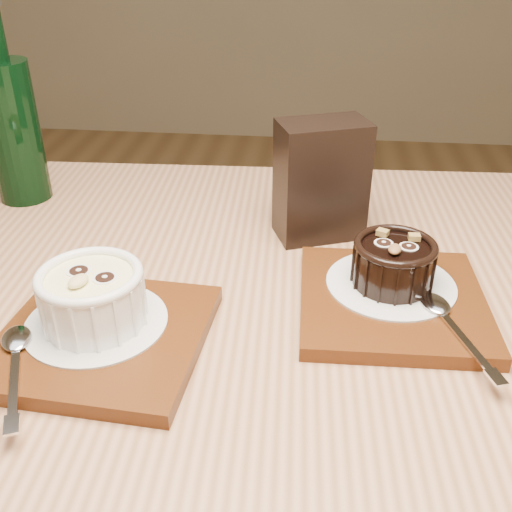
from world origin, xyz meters
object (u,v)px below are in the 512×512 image
at_px(green_bottle, 12,127).
at_px(tray_right, 392,301).
at_px(table, 229,394).
at_px(condiment_stand, 321,181).
at_px(ramekin_white, 92,295).
at_px(tray_left, 103,338).
at_px(ramekin_dark, 394,261).

bearing_deg(green_bottle, tray_right, -24.18).
relative_size(table, condiment_stand, 8.80).
relative_size(tray_right, green_bottle, 0.70).
bearing_deg(ramekin_white, green_bottle, 142.23).
xyz_separation_m(table, green_bottle, (-0.32, 0.26, 0.19)).
distance_m(table, condiment_stand, 0.26).
bearing_deg(tray_right, tray_left, -162.00).
relative_size(tray_left, ramekin_white, 1.90).
relative_size(table, ramekin_white, 13.00).
bearing_deg(tray_right, table, -164.63).
height_order(tray_left, ramekin_white, ramekin_white).
distance_m(tray_left, ramekin_dark, 0.29).
distance_m(tray_right, ramekin_dark, 0.04).
xyz_separation_m(tray_right, green_bottle, (-0.48, 0.21, 0.09)).
xyz_separation_m(table, ramekin_dark, (0.16, 0.06, 0.13)).
height_order(table, tray_left, tray_left).
xyz_separation_m(ramekin_white, ramekin_dark, (0.27, 0.09, -0.00)).
bearing_deg(green_bottle, ramekin_white, -55.20).
xyz_separation_m(condiment_stand, green_bottle, (-0.40, 0.06, 0.03)).
height_order(tray_right, ramekin_dark, ramekin_dark).
bearing_deg(tray_left, condiment_stand, 51.04).
height_order(table, green_bottle, green_bottle).
relative_size(ramekin_dark, green_bottle, 0.32).
height_order(table, ramekin_white, ramekin_white).
bearing_deg(ramekin_white, condiment_stand, 65.82).
bearing_deg(condiment_stand, table, -113.33).
distance_m(ramekin_white, ramekin_dark, 0.29).
bearing_deg(tray_right, condiment_stand, 116.89).
xyz_separation_m(tray_right, ramekin_dark, (-0.00, 0.02, 0.03)).
bearing_deg(ramekin_dark, condiment_stand, 131.84).
bearing_deg(condiment_stand, tray_left, -128.96).
bearing_deg(tray_left, table, 21.76).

